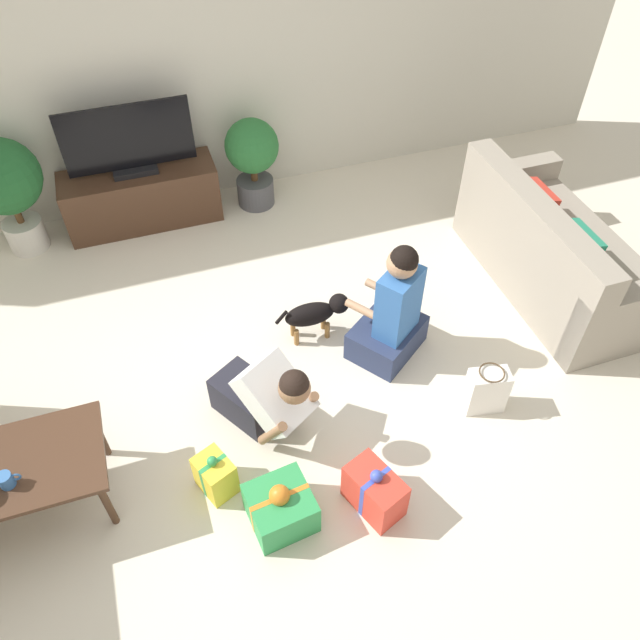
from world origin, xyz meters
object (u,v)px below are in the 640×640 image
at_px(tv_console, 142,197).
at_px(gift_box_b, 215,475).
at_px(tv, 129,144).
at_px(gift_box_c, 375,491).
at_px(coffee_table, 4,474).
at_px(person_sitting, 393,315).
at_px(mug, 6,480).
at_px(gift_bag_a, 486,390).
at_px(potted_plant_back_right, 253,156).
at_px(sofa_right, 553,254).
at_px(gift_box_a, 281,507).
at_px(dog, 317,313).
at_px(person_kneeling, 265,396).
at_px(potted_plant_back_left, 5,184).

distance_m(tv_console, gift_box_b, 2.84).
distance_m(tv, gift_box_c, 3.43).
height_order(coffee_table, tv_console, tv_console).
distance_m(person_sitting, mug, 2.56).
distance_m(gift_box_b, gift_bag_a, 1.83).
bearing_deg(potted_plant_back_right, sofa_right, -43.11).
xyz_separation_m(gift_bag_a, mug, (-2.89, 0.08, 0.33)).
bearing_deg(gift_box_a, sofa_right, 26.32).
bearing_deg(gift_box_c, gift_box_b, 154.60).
bearing_deg(dog, potted_plant_back_right, 1.24).
bearing_deg(coffee_table, gift_box_c, -17.65).
xyz_separation_m(person_sitting, gift_box_c, (-0.57, -1.11, -0.21)).
height_order(potted_plant_back_right, gift_box_a, potted_plant_back_right).
xyz_separation_m(sofa_right, mug, (-3.98, -0.86, 0.20)).
relative_size(tv, gift_box_c, 2.60).
xyz_separation_m(coffee_table, gift_bag_a, (2.94, -0.19, -0.23)).
xyz_separation_m(tv_console, person_sitting, (1.47, -2.14, 0.11)).
height_order(tv, potted_plant_back_right, tv).
xyz_separation_m(tv_console, gift_bag_a, (1.87, -2.82, -0.08)).
height_order(person_kneeling, gift_box_a, person_kneeling).
distance_m(sofa_right, tv_console, 3.50).
height_order(coffee_table, potted_plant_back_left, potted_plant_back_left).
distance_m(coffee_table, dog, 2.24).
relative_size(tv, gift_box_b, 3.22).
distance_m(person_kneeling, dog, 0.89).
bearing_deg(gift_box_b, dog, 45.97).
xyz_separation_m(person_kneeling, gift_bag_a, (1.42, -0.32, -0.15)).
relative_size(tv_console, potted_plant_back_right, 1.58).
bearing_deg(gift_box_b, gift_box_c, -25.40).
xyz_separation_m(coffee_table, potted_plant_back_left, (0.05, 2.57, 0.23)).
xyz_separation_m(dog, gift_box_a, (-0.67, -1.34, -0.10)).
bearing_deg(potted_plant_back_left, gift_box_c, -59.10).
xyz_separation_m(gift_box_b, gift_bag_a, (1.83, 0.02, 0.04)).
bearing_deg(gift_bag_a, potted_plant_back_left, 136.20).
relative_size(potted_plant_back_right, dog, 1.44).
bearing_deg(person_kneeling, sofa_right, -17.10).
xyz_separation_m(gift_box_a, gift_box_b, (-0.31, 0.32, 0.00)).
xyz_separation_m(sofa_right, gift_box_a, (-2.60, -1.29, -0.17)).
height_order(coffee_table, person_kneeling, person_kneeling).
bearing_deg(person_sitting, potted_plant_back_left, -75.79).
distance_m(gift_box_a, mug, 1.48).
distance_m(gift_box_b, gift_box_c, 0.95).
bearing_deg(potted_plant_back_left, potted_plant_back_right, -0.00).
bearing_deg(gift_bag_a, gift_box_b, -179.30).
bearing_deg(dog, sofa_right, -90.47).
xyz_separation_m(tv_console, gift_box_b, (0.04, -2.84, -0.12)).
relative_size(coffee_table, person_sitting, 1.11).
relative_size(potted_plant_back_right, gift_box_b, 2.53).
relative_size(potted_plant_back_left, gift_box_b, 3.07).
relative_size(sofa_right, gift_box_a, 4.51).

